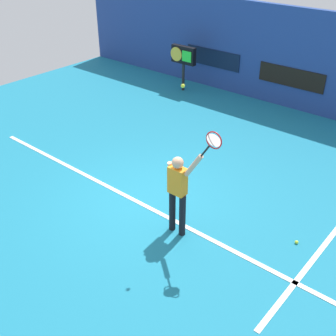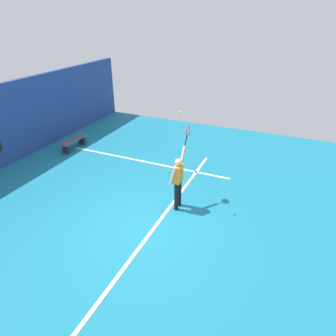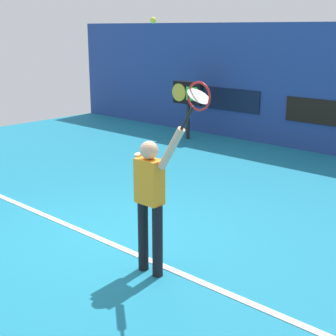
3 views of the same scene
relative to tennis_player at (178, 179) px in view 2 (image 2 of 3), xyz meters
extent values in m
plane|color=teal|center=(-1.24, 0.41, -1.01)|extent=(18.00, 18.00, 0.00)
cube|color=white|center=(-1.24, 0.22, -1.00)|extent=(10.00, 0.10, 0.01)
cube|color=white|center=(2.42, 2.41, -1.00)|extent=(0.10, 7.00, 0.01)
cylinder|color=black|center=(-0.13, 0.00, -0.55)|extent=(0.13, 0.13, 0.92)
cylinder|color=black|center=(0.12, 0.00, -0.55)|extent=(0.13, 0.13, 0.92)
cube|color=orange|center=(-0.01, 0.00, 0.19)|extent=(0.34, 0.20, 0.55)
sphere|color=#D8A884|center=(-0.01, 0.00, 0.57)|extent=(0.22, 0.22, 0.22)
cylinder|color=#D8A884|center=(0.34, 0.00, 0.65)|extent=(0.38, 0.09, 0.54)
cylinder|color=#D8A884|center=(-0.21, 0.08, 0.21)|extent=(0.09, 0.23, 0.58)
cylinder|color=black|center=(0.58, 0.00, 1.02)|extent=(0.19, 0.03, 0.27)
torus|color=red|center=(0.73, 0.00, 1.27)|extent=(0.43, 0.02, 0.43)
cylinder|color=silver|center=(0.73, 0.00, 1.27)|extent=(0.23, 0.27, 0.14)
sphere|color=#CCE033|center=(0.07, 0.00, 2.04)|extent=(0.07, 0.07, 0.07)
cube|color=#4C4C51|center=(2.35, 5.92, -0.60)|extent=(1.40, 0.36, 0.08)
cube|color=#262628|center=(1.80, 5.92, -0.82)|extent=(0.08, 0.32, 0.37)
cube|color=#262628|center=(2.90, 5.92, -0.82)|extent=(0.08, 0.32, 0.37)
cylinder|color=#338CD8|center=(3.23, 5.92, -0.89)|extent=(0.07, 0.07, 0.24)
sphere|color=#CCE033|center=(1.98, 1.18, -0.97)|extent=(0.07, 0.07, 0.07)
camera|label=1|loc=(4.12, -5.21, 4.43)|focal=45.62mm
camera|label=2|loc=(-7.33, -2.89, 4.50)|focal=32.48mm
camera|label=3|loc=(4.08, -4.07, 1.96)|focal=53.93mm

